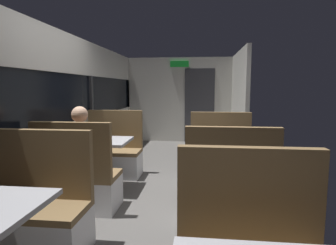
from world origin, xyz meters
The scene contains 12 objects.
ground_plane centered at (0.00, 0.00, -0.01)m, with size 3.30×9.20×0.02m, color #514F4C.
carriage_window_panel_left centered at (-1.45, 0.00, 1.11)m, with size 0.09×8.48×2.30m.
carriage_end_bulkhead centered at (0.06, 4.19, 1.14)m, with size 2.90×0.11×2.30m.
carriage_aisle_panel_right centered at (1.45, 3.00, 1.15)m, with size 0.08×2.40×2.30m, color beige.
bench_near_window_facing_entry centered at (-0.89, -1.39, 0.33)m, with size 0.95×0.50×1.10m.
dining_table_mid_window centered at (-0.89, 0.23, 0.64)m, with size 0.90×0.70×0.74m.
bench_mid_window_facing_end centered at (-0.89, -0.47, 0.33)m, with size 0.95×0.50×1.10m.
bench_mid_window_facing_entry centered at (-0.89, 0.93, 0.33)m, with size 0.95×0.50×1.10m.
dining_table_rear_aisle centered at (0.89, 0.03, 0.64)m, with size 0.90×0.70×0.74m.
bench_rear_aisle_facing_end centered at (0.89, -0.67, 0.33)m, with size 0.95×0.50×1.10m.
bench_rear_aisle_facing_entry centered at (0.89, 0.73, 0.33)m, with size 0.95×0.50×1.10m.
seated_passenger centered at (-0.89, -0.39, 0.54)m, with size 0.47×0.55×1.26m.
Camera 1 is at (0.56, -3.70, 1.48)m, focal length 30.71 mm.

